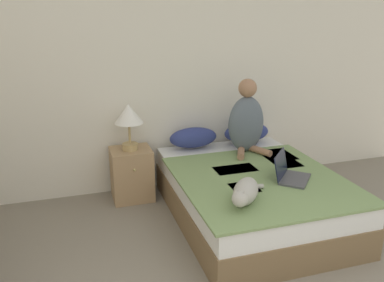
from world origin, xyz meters
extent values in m
cube|color=silver|center=(0.00, 3.49, 1.27)|extent=(5.62, 0.05, 2.55)
cube|color=brown|center=(0.35, 2.47, 0.14)|extent=(1.39, 1.91, 0.28)
cube|color=silver|center=(0.35, 2.47, 0.37)|extent=(1.37, 1.88, 0.19)
cube|color=#758E56|center=(0.35, 2.28, 0.47)|extent=(1.43, 1.53, 0.02)
cube|color=#3D4784|center=(0.23, 2.56, 0.48)|extent=(0.39, 0.22, 0.01)
cube|color=#3D4784|center=(0.76, 2.62, 0.48)|extent=(0.26, 0.39, 0.01)
cube|color=#3D4784|center=(0.14, 2.16, 0.48)|extent=(0.22, 0.24, 0.01)
cube|color=#3D4784|center=(0.81, 2.78, 0.48)|extent=(0.27, 0.36, 0.01)
ellipsoid|color=navy|center=(0.04, 3.28, 0.59)|extent=(0.52, 0.24, 0.22)
ellipsoid|color=navy|center=(0.67, 3.28, 0.59)|extent=(0.52, 0.24, 0.22)
ellipsoid|color=slate|center=(0.53, 3.00, 0.77)|extent=(0.38, 0.21, 0.58)
sphere|color=#9E7051|center=(0.53, 3.00, 1.15)|extent=(0.19, 0.19, 0.19)
cylinder|color=#9E7051|center=(0.42, 2.87, 0.52)|extent=(0.18, 0.27, 0.07)
cylinder|color=#9E7051|center=(0.63, 2.87, 0.52)|extent=(0.18, 0.27, 0.07)
ellipsoid|color=#A8A399|center=(0.03, 1.91, 0.57)|extent=(0.36, 0.40, 0.18)
sphere|color=#A8A399|center=(-0.09, 1.75, 0.60)|extent=(0.12, 0.12, 0.12)
cone|color=#A8A399|center=(-0.06, 1.73, 0.65)|extent=(0.05, 0.05, 0.05)
cone|color=#A8A399|center=(-0.11, 1.77, 0.65)|extent=(0.05, 0.05, 0.05)
cylinder|color=#A8A399|center=(0.18, 2.11, 0.50)|extent=(0.20, 0.06, 0.04)
cube|color=#424247|center=(0.62, 2.16, 0.49)|extent=(0.39, 0.40, 0.02)
cube|color=black|center=(0.52, 2.25, 0.61)|extent=(0.27, 0.29, 0.22)
cube|color=tan|center=(-0.64, 3.23, 0.27)|extent=(0.41, 0.37, 0.54)
sphere|color=tan|center=(-0.64, 3.04, 0.39)|extent=(0.03, 0.03, 0.03)
cylinder|color=tan|center=(-0.64, 3.23, 0.57)|extent=(0.16, 0.16, 0.07)
cylinder|color=tan|center=(-0.64, 3.23, 0.71)|extent=(0.02, 0.02, 0.22)
cone|color=white|center=(-0.64, 3.23, 0.92)|extent=(0.29, 0.29, 0.19)
camera|label=1|loc=(-1.21, -0.68, 1.91)|focal=38.00mm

